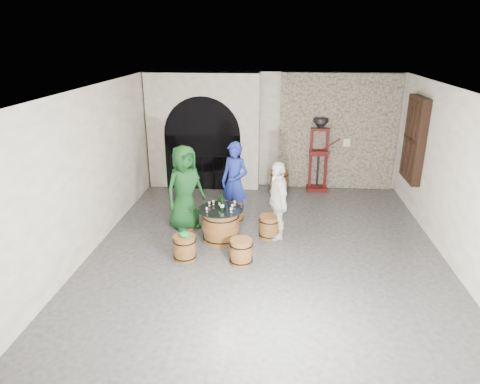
# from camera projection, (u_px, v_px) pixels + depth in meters

# --- Properties ---
(ground) EXTENTS (8.00, 8.00, 0.00)m
(ground) POSITION_uv_depth(u_px,v_px,m) (266.00, 249.00, 8.77)
(ground) COLOR #2E2E30
(ground) RESTS_ON ground
(wall_back) EXTENTS (8.00, 0.00, 8.00)m
(wall_back) POSITION_uv_depth(u_px,v_px,m) (272.00, 131.00, 11.95)
(wall_back) COLOR silver
(wall_back) RESTS_ON ground
(wall_front) EXTENTS (8.00, 0.00, 8.00)m
(wall_front) POSITION_uv_depth(u_px,v_px,m) (256.00, 291.00, 4.48)
(wall_front) COLOR silver
(wall_front) RESTS_ON ground
(wall_left) EXTENTS (0.00, 8.00, 8.00)m
(wall_left) POSITION_uv_depth(u_px,v_px,m) (92.00, 170.00, 8.52)
(wall_left) COLOR silver
(wall_left) RESTS_ON ground
(wall_right) EXTENTS (0.00, 8.00, 8.00)m
(wall_right) POSITION_uv_depth(u_px,v_px,m) (457.00, 180.00, 7.91)
(wall_right) COLOR silver
(wall_right) RESTS_ON ground
(ceiling) EXTENTS (8.00, 8.00, 0.00)m
(ceiling) POSITION_uv_depth(u_px,v_px,m) (270.00, 90.00, 7.66)
(ceiling) COLOR beige
(ceiling) RESTS_ON wall_back
(stone_facing_panel) EXTENTS (3.20, 0.12, 3.18)m
(stone_facing_panel) POSITION_uv_depth(u_px,v_px,m) (338.00, 133.00, 11.74)
(stone_facing_panel) COLOR #A0957F
(stone_facing_panel) RESTS_ON ground
(arched_opening) EXTENTS (3.10, 0.60, 3.19)m
(arched_opening) POSITION_uv_depth(u_px,v_px,m) (204.00, 132.00, 11.88)
(arched_opening) COLOR silver
(arched_opening) RESTS_ON ground
(shuttered_window) EXTENTS (0.23, 1.10, 2.00)m
(shuttered_window) POSITION_uv_depth(u_px,v_px,m) (414.00, 139.00, 10.10)
(shuttered_window) COLOR black
(shuttered_window) RESTS_ON wall_right
(barrel_table) EXTENTS (0.94, 0.94, 0.73)m
(barrel_table) POSITION_uv_depth(u_px,v_px,m) (221.00, 225.00, 8.99)
(barrel_table) COLOR brown
(barrel_table) RESTS_ON ground
(barrel_stool_left) EXTENTS (0.45, 0.45, 0.50)m
(barrel_stool_left) POSITION_uv_depth(u_px,v_px,m) (186.00, 218.00, 9.64)
(barrel_stool_left) COLOR brown
(barrel_stool_left) RESTS_ON ground
(barrel_stool_far) EXTENTS (0.45, 0.45, 0.50)m
(barrel_stool_far) POSITION_uv_depth(u_px,v_px,m) (234.00, 212.00, 9.97)
(barrel_stool_far) COLOR brown
(barrel_stool_far) RESTS_ON ground
(barrel_stool_right) EXTENTS (0.45, 0.45, 0.50)m
(barrel_stool_right) POSITION_uv_depth(u_px,v_px,m) (269.00, 227.00, 9.18)
(barrel_stool_right) COLOR brown
(barrel_stool_right) RESTS_ON ground
(barrel_stool_near_right) EXTENTS (0.45, 0.45, 0.50)m
(barrel_stool_near_right) POSITION_uv_depth(u_px,v_px,m) (241.00, 252.00, 8.13)
(barrel_stool_near_right) COLOR brown
(barrel_stool_near_right) RESTS_ON ground
(barrel_stool_near_left) EXTENTS (0.45, 0.45, 0.50)m
(barrel_stool_near_left) POSITION_uv_depth(u_px,v_px,m) (185.00, 248.00, 8.27)
(barrel_stool_near_left) COLOR brown
(barrel_stool_near_left) RESTS_ON ground
(green_cap) EXTENTS (0.23, 0.18, 0.10)m
(green_cap) POSITION_uv_depth(u_px,v_px,m) (184.00, 234.00, 8.17)
(green_cap) COLOR #0C8633
(green_cap) RESTS_ON barrel_stool_near_left
(person_green) EXTENTS (1.09, 1.10, 1.92)m
(person_green) POSITION_uv_depth(u_px,v_px,m) (185.00, 188.00, 9.40)
(person_green) COLOR #12421A
(person_green) RESTS_ON ground
(person_blue) EXTENTS (0.81, 0.71, 1.88)m
(person_blue) POSITION_uv_depth(u_px,v_px,m) (235.00, 182.00, 9.83)
(person_blue) COLOR navy
(person_blue) RESTS_ON ground
(person_white) EXTENTS (0.68, 1.07, 1.69)m
(person_white) POSITION_uv_depth(u_px,v_px,m) (278.00, 200.00, 9.00)
(person_white) COLOR white
(person_white) RESTS_ON ground
(wine_bottle_left) EXTENTS (0.08, 0.08, 0.32)m
(wine_bottle_left) POSITION_uv_depth(u_px,v_px,m) (221.00, 202.00, 8.86)
(wine_bottle_left) COLOR black
(wine_bottle_left) RESTS_ON barrel_table
(wine_bottle_center) EXTENTS (0.08, 0.08, 0.32)m
(wine_bottle_center) POSITION_uv_depth(u_px,v_px,m) (222.00, 204.00, 8.76)
(wine_bottle_center) COLOR black
(wine_bottle_center) RESTS_ON barrel_table
(wine_bottle_right) EXTENTS (0.08, 0.08, 0.32)m
(wine_bottle_right) POSITION_uv_depth(u_px,v_px,m) (221.00, 201.00, 8.92)
(wine_bottle_right) COLOR black
(wine_bottle_right) RESTS_ON barrel_table
(tasting_glass_a) EXTENTS (0.05, 0.05, 0.10)m
(tasting_glass_a) POSITION_uv_depth(u_px,v_px,m) (207.00, 210.00, 8.69)
(tasting_glass_a) COLOR #C77926
(tasting_glass_a) RESTS_ON barrel_table
(tasting_glass_b) EXTENTS (0.05, 0.05, 0.10)m
(tasting_glass_b) POSITION_uv_depth(u_px,v_px,m) (232.00, 207.00, 8.85)
(tasting_glass_b) COLOR #C77926
(tasting_glass_b) RESTS_ON barrel_table
(tasting_glass_c) EXTENTS (0.05, 0.05, 0.10)m
(tasting_glass_c) POSITION_uv_depth(u_px,v_px,m) (213.00, 202.00, 9.07)
(tasting_glass_c) COLOR #C77926
(tasting_glass_c) RESTS_ON barrel_table
(tasting_glass_d) EXTENTS (0.05, 0.05, 0.10)m
(tasting_glass_d) POSITION_uv_depth(u_px,v_px,m) (235.00, 203.00, 9.05)
(tasting_glass_d) COLOR #C77926
(tasting_glass_d) RESTS_ON barrel_table
(tasting_glass_e) EXTENTS (0.05, 0.05, 0.10)m
(tasting_glass_e) POSITION_uv_depth(u_px,v_px,m) (231.00, 210.00, 8.68)
(tasting_glass_e) COLOR #C77926
(tasting_glass_e) RESTS_ON barrel_table
(tasting_glass_f) EXTENTS (0.05, 0.05, 0.10)m
(tasting_glass_f) POSITION_uv_depth(u_px,v_px,m) (209.00, 204.00, 9.00)
(tasting_glass_f) COLOR #C77926
(tasting_glass_f) RESTS_ON barrel_table
(side_barrel) EXTENTS (0.51, 0.51, 0.67)m
(side_barrel) POSITION_uv_depth(u_px,v_px,m) (279.00, 182.00, 11.72)
(side_barrel) COLOR brown
(side_barrel) RESTS_ON ground
(corking_press) EXTENTS (0.84, 0.47, 2.02)m
(corking_press) POSITION_uv_depth(u_px,v_px,m) (319.00, 149.00, 11.70)
(corking_press) COLOR #490F0C
(corking_press) RESTS_ON ground
(control_box) EXTENTS (0.18, 0.10, 0.22)m
(control_box) POSITION_uv_depth(u_px,v_px,m) (347.00, 142.00, 11.73)
(control_box) COLOR silver
(control_box) RESTS_ON wall_back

